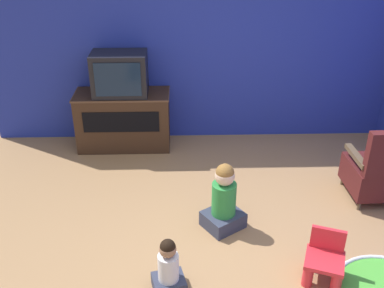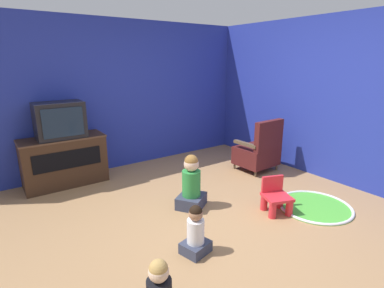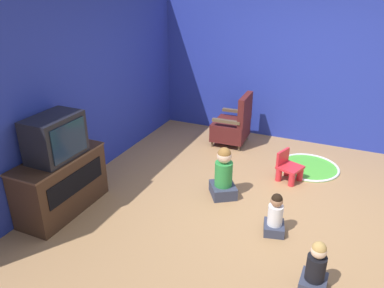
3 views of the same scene
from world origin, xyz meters
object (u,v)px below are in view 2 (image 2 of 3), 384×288
black_armchair (259,151)px  child_watching_center (191,185)px  yellow_kid_chair (276,199)px  tv_cabinet (64,160)px  television (60,120)px  child_watching_right (196,233)px

black_armchair → child_watching_center: bearing=12.0°
yellow_kid_chair → black_armchair: bearing=71.8°
tv_cabinet → black_armchair: 3.14m
television → child_watching_center: television is taller
black_armchair → child_watching_right: bearing=27.0°
black_armchair → child_watching_right: black_armchair is taller
yellow_kid_chair → child_watching_center: size_ratio=0.62×
television → yellow_kid_chair: television is taller
black_armchair → child_watching_right: (-2.24, -1.25, -0.12)m
black_armchair → yellow_kid_chair: (-0.92, -1.15, -0.17)m
child_watching_center → child_watching_right: 0.97m
television → black_armchair: size_ratio=0.74×
child_watching_center → child_watching_right: size_ratio=1.38×
yellow_kid_chair → child_watching_center: 1.08m
tv_cabinet → child_watching_center: size_ratio=1.69×
child_watching_right → yellow_kid_chair: bearing=-9.7°
yellow_kid_chair → child_watching_center: (-0.79, 0.72, 0.13)m
black_armchair → child_watching_center: 1.77m
television → black_armchair: (2.86, -1.27, -0.66)m
yellow_kid_chair → child_watching_center: bearing=158.1°
television → child_watching_right: bearing=-76.2°
child_watching_center → television: bearing=90.1°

